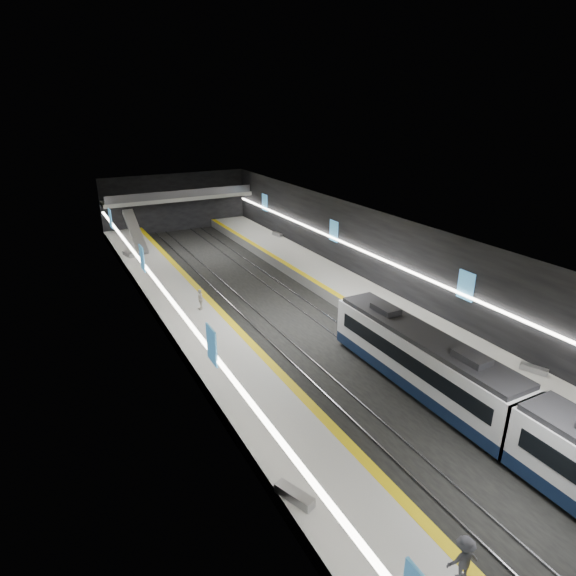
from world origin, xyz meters
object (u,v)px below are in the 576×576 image
bench_right_far (277,234)px  passenger_left_a (200,299)px  passenger_left_b (464,559)px  bench_left_far (128,254)px  bench_right_near (534,369)px  train (523,423)px  bench_left_near (294,495)px  escalator (135,231)px

bench_right_far → passenger_left_a: (-16.08, -17.71, 0.68)m
bench_right_far → passenger_left_b: 48.09m
passenger_left_b → passenger_left_a: bearing=-73.3°
bench_left_far → bench_right_far: (18.62, -0.19, -0.01)m
passenger_left_a → bench_right_near: bearing=39.3°
train → bench_left_near: bearing=170.1°
train → bench_right_far: train is taller
train → passenger_left_b: 9.28m
bench_left_far → bench_right_near: bench_left_far is taller
train → bench_left_far: size_ratio=16.23×
bench_right_far → passenger_left_b: (-15.37, -45.57, 0.74)m
train → bench_right_far: bearing=80.4°
escalator → bench_left_near: bearing=-92.7°
bench_left_far → passenger_left_a: size_ratio=1.03×
train → bench_right_near: size_ratio=18.06×
bench_left_near → passenger_left_a: (2.92, 21.75, 0.65)m
train → bench_left_far: 43.34m
bench_left_near → bench_left_far: (0.38, 39.65, -0.01)m
bench_left_near → bench_right_far: bench_left_near is taller
escalator → bench_right_near: (16.75, -40.88, -1.70)m
train → bench_left_near: (-12.00, 2.10, -0.96)m
passenger_left_a → passenger_left_b: passenger_left_b is taller
train → bench_left_far: (-11.62, 41.75, -0.97)m
bench_left_near → bench_right_near: 18.87m
bench_right_near → passenger_left_a: passenger_left_a is taller
escalator → bench_right_near: bearing=-67.7°
bench_left_near → bench_left_far: 39.65m
train → bench_right_far: size_ratio=17.19×
bench_right_near → passenger_left_b: 17.23m
train → bench_right_near: (6.75, 4.22, -0.99)m
escalator → passenger_left_b: size_ratio=4.20×
bench_left_near → passenger_left_a: bearing=60.7°
escalator → bench_left_near: size_ratio=4.13×
escalator → bench_right_near: 44.21m
bench_left_near → bench_right_far: (19.00, 39.46, -0.02)m
passenger_left_a → escalator: bearing=-177.1°
escalator → passenger_left_a: size_ratio=4.49×
bench_left_far → passenger_left_a: bearing=-96.7°
escalator → passenger_left_b: escalator is taller
bench_left_near → bench_right_far: bearing=42.7°
train → passenger_left_a: train is taller
escalator → bench_left_near: (-2.00, -43.01, -1.66)m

